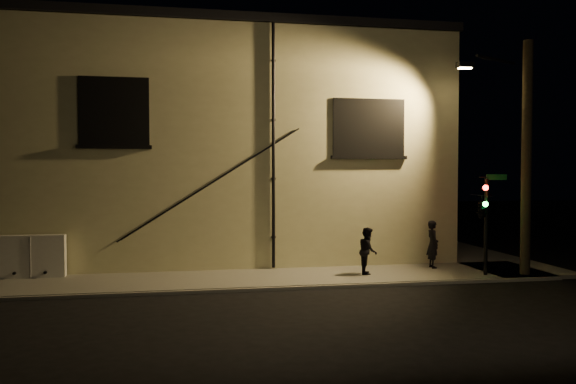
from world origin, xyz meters
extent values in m
plane|color=black|center=(0.00, 0.00, 0.00)|extent=(90.00, 90.00, 0.00)
cube|color=slate|center=(-3.00, 1.50, 0.06)|extent=(20.00, 3.00, 0.12)
cube|color=slate|center=(6.50, 8.00, 0.06)|extent=(3.00, 16.00, 0.12)
cube|color=beige|center=(-3.00, 9.00, 4.25)|extent=(16.00, 12.00, 8.50)
cube|color=black|center=(-3.00, 9.00, 8.65)|extent=(16.20, 12.20, 0.30)
cube|color=black|center=(-7.00, 2.98, 5.40)|extent=(2.20, 0.10, 2.20)
cube|color=black|center=(-7.00, 3.00, 5.40)|extent=(1.98, 0.05, 1.98)
cube|color=black|center=(1.60, 2.98, 5.00)|extent=(2.60, 0.10, 2.00)
cube|color=black|center=(1.60, 3.00, 5.00)|extent=(2.38, 0.05, 1.78)
cylinder|color=black|center=(-1.80, 2.92, 4.31)|extent=(0.11, 0.11, 8.30)
cylinder|color=black|center=(-4.00, 2.95, 3.00)|extent=(5.96, 0.04, 3.75)
cylinder|color=black|center=(-3.88, 2.95, 3.06)|extent=(5.96, 0.04, 3.75)
cube|color=silver|center=(-9.52, 2.70, 0.79)|extent=(2.03, 0.34, 1.33)
imported|color=black|center=(3.64, 2.12, 0.94)|extent=(0.42, 0.61, 1.63)
imported|color=black|center=(1.06, 1.40, 0.88)|extent=(0.76, 0.87, 1.51)
cylinder|color=black|center=(4.73, 0.55, 1.67)|extent=(0.12, 0.12, 3.10)
imported|color=black|center=(4.51, 0.43, 2.33)|extent=(0.61, 1.90, 0.75)
sphere|color=#FF140C|center=(4.53, 0.25, 2.94)|extent=(0.17, 0.17, 0.17)
sphere|color=#14FF3F|center=(4.53, 0.25, 2.42)|extent=(0.17, 0.17, 0.17)
cube|color=#0C4C1E|center=(5.08, 0.55, 3.26)|extent=(0.70, 0.03, 0.18)
cylinder|color=black|center=(6.09, 0.49, 3.82)|extent=(0.32, 0.32, 7.65)
cylinder|color=black|center=(5.29, 1.04, 7.11)|extent=(1.94, 1.05, 0.10)
cube|color=black|center=(4.49, 1.59, 7.01)|extent=(0.55, 0.28, 0.18)
cube|color=#FFC672|center=(4.49, 1.59, 6.91)|extent=(0.42, 0.20, 0.04)
camera|label=1|loc=(-4.73, -15.95, 3.43)|focal=35.00mm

